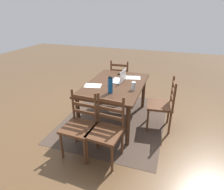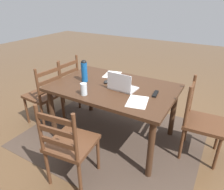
{
  "view_description": "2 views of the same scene",
  "coord_description": "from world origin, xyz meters",
  "px_view_note": "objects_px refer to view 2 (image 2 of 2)",
  "views": [
    {
      "loc": [
        3.15,
        1.0,
        2.04
      ],
      "look_at": [
        -0.11,
        -0.1,
        0.46
      ],
      "focal_mm": 30.77,
      "sensor_mm": 36.0,
      "label": 1
    },
    {
      "loc": [
        -1.17,
        2.05,
        1.78
      ],
      "look_at": [
        0.02,
        0.01,
        0.63
      ],
      "focal_mm": 32.72,
      "sensor_mm": 36.0,
      "label": 2
    }
  ],
  "objects_px": {
    "chair_right_far": "(44,95)",
    "laptop": "(121,86)",
    "tv_remote": "(155,94)",
    "drinking_glass": "(84,89)",
    "chair_far_head": "(70,145)",
    "dining_table": "(113,93)",
    "chair_left_near": "(201,121)",
    "water_bottle": "(84,70)",
    "computer_mouse": "(106,82)",
    "chair_right_near": "(63,85)"
  },
  "relations": [
    {
      "from": "chair_right_far",
      "to": "laptop",
      "type": "bearing_deg",
      "value": -172.53
    },
    {
      "from": "laptop",
      "to": "tv_remote",
      "type": "height_order",
      "value": "laptop"
    },
    {
      "from": "drinking_glass",
      "to": "chair_far_head",
      "type": "bearing_deg",
      "value": 109.44
    },
    {
      "from": "dining_table",
      "to": "chair_far_head",
      "type": "bearing_deg",
      "value": 90.32
    },
    {
      "from": "chair_left_near",
      "to": "water_bottle",
      "type": "bearing_deg",
      "value": 9.67
    },
    {
      "from": "dining_table",
      "to": "laptop",
      "type": "distance_m",
      "value": 0.21
    },
    {
      "from": "chair_left_near",
      "to": "computer_mouse",
      "type": "distance_m",
      "value": 1.24
    },
    {
      "from": "laptop",
      "to": "drinking_glass",
      "type": "distance_m",
      "value": 0.45
    },
    {
      "from": "chair_left_near",
      "to": "chair_right_far",
      "type": "distance_m",
      "value": 2.16
    },
    {
      "from": "laptop",
      "to": "water_bottle",
      "type": "distance_m",
      "value": 0.56
    },
    {
      "from": "chair_right_near",
      "to": "drinking_glass",
      "type": "xyz_separation_m",
      "value": [
        -0.89,
        0.58,
        0.36
      ]
    },
    {
      "from": "chair_far_head",
      "to": "water_bottle",
      "type": "xyz_separation_m",
      "value": [
        0.42,
        -0.83,
        0.45
      ]
    },
    {
      "from": "chair_far_head",
      "to": "chair_left_near",
      "type": "xyz_separation_m",
      "value": [
        -1.05,
        -1.08,
        0.0
      ]
    },
    {
      "from": "chair_right_near",
      "to": "tv_remote",
      "type": "bearing_deg",
      "value": 173.93
    },
    {
      "from": "laptop",
      "to": "chair_right_far",
      "type": "bearing_deg",
      "value": 7.47
    },
    {
      "from": "dining_table",
      "to": "chair_right_far",
      "type": "relative_size",
      "value": 1.62
    },
    {
      "from": "water_bottle",
      "to": "laptop",
      "type": "bearing_deg",
      "value": 179.8
    },
    {
      "from": "dining_table",
      "to": "chair_right_near",
      "type": "xyz_separation_m",
      "value": [
        1.06,
        -0.2,
        -0.2
      ]
    },
    {
      "from": "computer_mouse",
      "to": "laptop",
      "type": "bearing_deg",
      "value": 150.75
    },
    {
      "from": "chair_left_near",
      "to": "computer_mouse",
      "type": "relative_size",
      "value": 9.5
    },
    {
      "from": "computer_mouse",
      "to": "tv_remote",
      "type": "distance_m",
      "value": 0.67
    },
    {
      "from": "drinking_glass",
      "to": "computer_mouse",
      "type": "height_order",
      "value": "drinking_glass"
    },
    {
      "from": "chair_right_near",
      "to": "water_bottle",
      "type": "height_order",
      "value": "water_bottle"
    },
    {
      "from": "chair_left_near",
      "to": "laptop",
      "type": "distance_m",
      "value": 1.02
    },
    {
      "from": "chair_far_head",
      "to": "laptop",
      "type": "relative_size",
      "value": 2.85
    },
    {
      "from": "chair_left_near",
      "to": "tv_remote",
      "type": "height_order",
      "value": "chair_left_near"
    },
    {
      "from": "dining_table",
      "to": "chair_left_near",
      "type": "bearing_deg",
      "value": -169.21
    },
    {
      "from": "laptop",
      "to": "chair_right_near",
      "type": "bearing_deg",
      "value": -11.92
    },
    {
      "from": "chair_right_near",
      "to": "chair_right_far",
      "type": "bearing_deg",
      "value": 89.99
    },
    {
      "from": "drinking_glass",
      "to": "laptop",
      "type": "bearing_deg",
      "value": -133.12
    },
    {
      "from": "tv_remote",
      "to": "dining_table",
      "type": "bearing_deg",
      "value": -3.81
    },
    {
      "from": "computer_mouse",
      "to": "chair_right_far",
      "type": "bearing_deg",
      "value": 6.13
    },
    {
      "from": "computer_mouse",
      "to": "chair_left_near",
      "type": "bearing_deg",
      "value": 177.91
    },
    {
      "from": "chair_far_head",
      "to": "chair_left_near",
      "type": "relative_size",
      "value": 1.0
    },
    {
      "from": "chair_left_near",
      "to": "chair_right_far",
      "type": "height_order",
      "value": "same"
    },
    {
      "from": "chair_far_head",
      "to": "drinking_glass",
      "type": "height_order",
      "value": "chair_far_head"
    },
    {
      "from": "chair_right_far",
      "to": "tv_remote",
      "type": "relative_size",
      "value": 5.59
    },
    {
      "from": "tv_remote",
      "to": "chair_right_far",
      "type": "bearing_deg",
      "value": 1.27
    },
    {
      "from": "tv_remote",
      "to": "chair_right_near",
      "type": "bearing_deg",
      "value": -13.35
    },
    {
      "from": "dining_table",
      "to": "chair_right_near",
      "type": "height_order",
      "value": "chair_right_near"
    },
    {
      "from": "water_bottle",
      "to": "drinking_glass",
      "type": "distance_m",
      "value": 0.42
    },
    {
      "from": "chair_far_head",
      "to": "laptop",
      "type": "height_order",
      "value": "laptop"
    },
    {
      "from": "drinking_glass",
      "to": "tv_remote",
      "type": "distance_m",
      "value": 0.82
    },
    {
      "from": "drinking_glass",
      "to": "water_bottle",
      "type": "bearing_deg",
      "value": -54.25
    },
    {
      "from": "drinking_glass",
      "to": "tv_remote",
      "type": "xyz_separation_m",
      "value": [
        -0.71,
        -0.41,
        -0.06
      ]
    },
    {
      "from": "chair_far_head",
      "to": "chair_right_far",
      "type": "xyz_separation_m",
      "value": [
        1.06,
        -0.67,
        0.0
      ]
    },
    {
      "from": "chair_left_near",
      "to": "laptop",
      "type": "xyz_separation_m",
      "value": [
        0.92,
        0.25,
        0.35
      ]
    },
    {
      "from": "laptop",
      "to": "drinking_glass",
      "type": "xyz_separation_m",
      "value": [
        0.31,
        0.33,
        0.01
      ]
    },
    {
      "from": "drinking_glass",
      "to": "chair_right_far",
      "type": "bearing_deg",
      "value": -11.14
    },
    {
      "from": "chair_right_far",
      "to": "computer_mouse",
      "type": "xyz_separation_m",
      "value": [
        -0.92,
        -0.26,
        0.31
      ]
    }
  ]
}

